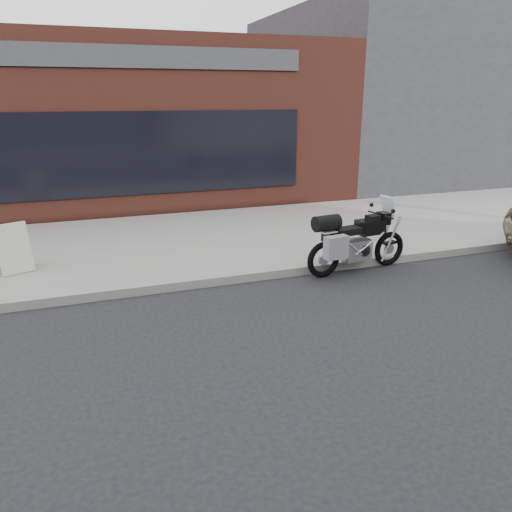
{
  "coord_description": "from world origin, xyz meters",
  "views": [
    {
      "loc": [
        -2.6,
        -3.57,
        3.05
      ],
      "look_at": [
        -0.32,
        2.85,
        0.85
      ],
      "focal_mm": 35.0,
      "sensor_mm": 36.0,
      "label": 1
    }
  ],
  "objects": [
    {
      "name": "ground",
      "position": [
        0.0,
        0.0,
        0.0
      ],
      "size": [
        120.0,
        120.0,
        0.0
      ],
      "primitive_type": "plane",
      "color": "black",
      "rests_on": "ground"
    },
    {
      "name": "neighbour_building",
      "position": [
        10.0,
        14.0,
        3.0
      ],
      "size": [
        10.0,
        10.0,
        6.0
      ],
      "primitive_type": "cube",
      "color": "#28282D",
      "rests_on": "ground"
    },
    {
      "name": "sandwich_sign",
      "position": [
        -3.8,
        5.52,
        0.57
      ],
      "size": [
        0.66,
        0.64,
        0.84
      ],
      "rotation": [
        0.0,
        0.0,
        0.36
      ],
      "color": "beige",
      "rests_on": "near_sidewalk"
    },
    {
      "name": "near_sidewalk",
      "position": [
        0.0,
        7.0,
        0.07
      ],
      "size": [
        44.0,
        6.0,
        0.15
      ],
      "primitive_type": "cube",
      "color": "gray",
      "rests_on": "ground"
    },
    {
      "name": "motorcycle",
      "position": [
        1.86,
        3.86,
        0.58
      ],
      "size": [
        2.11,
        0.84,
        1.34
      ],
      "rotation": [
        0.0,
        0.0,
        0.12
      ],
      "color": "black",
      "rests_on": "ground"
    },
    {
      "name": "storefront",
      "position": [
        -2.0,
        13.98,
        2.25
      ],
      "size": [
        14.0,
        10.07,
        4.5
      ],
      "color": "#55251B",
      "rests_on": "ground"
    }
  ]
}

